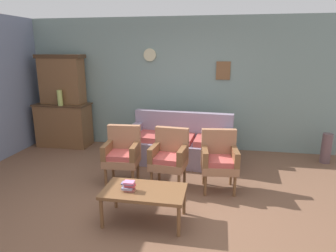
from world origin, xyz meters
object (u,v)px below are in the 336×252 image
at_px(side_cabinet, 64,125).
at_px(armchair_row_middle, 169,155).
at_px(floral_couch, 180,145).
at_px(vase_on_cabinet, 60,98).
at_px(coffee_table, 144,193).
at_px(floor_vase_by_wall, 326,148).
at_px(book_stack_on_table, 129,186).
at_px(armchair_near_couch_end, 122,152).
at_px(armchair_near_cabinet, 219,158).

bearing_deg(side_cabinet, armchair_row_middle, -30.91).
bearing_deg(floral_couch, side_cabinet, 169.15).
relative_size(vase_on_cabinet, coffee_table, 0.32).
relative_size(side_cabinet, floral_couch, 0.59).
distance_m(side_cabinet, coffee_table, 3.58).
bearing_deg(floor_vase_by_wall, book_stack_on_table, -139.94).
xyz_separation_m(side_cabinet, armchair_row_middle, (2.61, -1.56, 0.03)).
distance_m(floral_couch, book_stack_on_table, 2.16).
distance_m(coffee_table, floor_vase_by_wall, 3.77).
bearing_deg(floral_couch, vase_on_cabinet, 172.95).
xyz_separation_m(vase_on_cabinet, floor_vase_by_wall, (5.25, 0.09, -0.81)).
bearing_deg(book_stack_on_table, side_cabinet, 131.21).
height_order(side_cabinet, floral_couch, side_cabinet).
relative_size(vase_on_cabinet, floor_vase_by_wall, 0.57).
xyz_separation_m(armchair_row_middle, book_stack_on_table, (-0.31, -1.07, -0.02)).
height_order(armchair_near_couch_end, floor_vase_by_wall, armchair_near_couch_end).
bearing_deg(vase_on_cabinet, floor_vase_by_wall, 0.95).
relative_size(armchair_near_couch_end, floor_vase_by_wall, 1.60).
bearing_deg(armchair_near_cabinet, armchair_near_couch_end, -179.09).
xyz_separation_m(floral_couch, coffee_table, (-0.15, -2.07, 0.05)).
relative_size(floral_couch, armchair_near_couch_end, 2.18).
bearing_deg(floor_vase_by_wall, armchair_near_couch_end, -157.15).
xyz_separation_m(armchair_row_middle, coffee_table, (-0.13, -1.01, -0.12)).
bearing_deg(armchair_near_couch_end, floral_couch, 53.88).
bearing_deg(floral_couch, book_stack_on_table, -98.62).
relative_size(armchair_near_couch_end, coffee_table, 0.90).
height_order(armchair_near_cabinet, book_stack_on_table, armchair_near_cabinet).
bearing_deg(book_stack_on_table, armchair_near_cabinet, 46.23).
height_order(floral_couch, armchair_near_cabinet, same).
bearing_deg(coffee_table, vase_on_cabinet, 135.24).
relative_size(floral_couch, coffee_table, 1.96).
bearing_deg(side_cabinet, floor_vase_by_wall, -1.08).
bearing_deg(armchair_near_couch_end, vase_on_cabinet, 142.58).
bearing_deg(coffee_table, book_stack_on_table, -161.75).
xyz_separation_m(armchair_near_cabinet, book_stack_on_table, (-1.05, -1.10, -0.02)).
relative_size(armchair_near_cabinet, coffee_table, 0.90).
bearing_deg(coffee_table, floor_vase_by_wall, 41.09).
xyz_separation_m(armchair_row_middle, armchair_near_cabinet, (0.75, 0.03, 0.00)).
bearing_deg(armchair_near_cabinet, coffee_table, -130.19).
distance_m(vase_on_cabinet, armchair_near_cabinet, 3.60).
xyz_separation_m(floral_couch, armchair_row_middle, (-0.02, -1.06, 0.17)).
distance_m(vase_on_cabinet, armchair_near_couch_end, 2.33).
distance_m(side_cabinet, floor_vase_by_wall, 5.32).
bearing_deg(floor_vase_by_wall, armchair_row_middle, -151.60).
bearing_deg(armchair_row_middle, armchair_near_cabinet, 2.31).
bearing_deg(side_cabinet, coffee_table, -46.10).
bearing_deg(armchair_near_cabinet, vase_on_cabinet, 157.75).
relative_size(vase_on_cabinet, armchair_near_cabinet, 0.36).
distance_m(armchair_near_cabinet, floor_vase_by_wall, 2.44).
height_order(side_cabinet, armchair_near_cabinet, side_cabinet).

